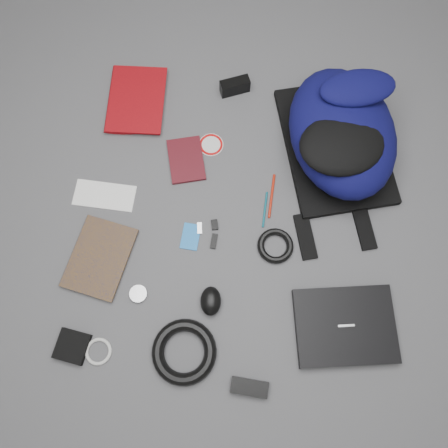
# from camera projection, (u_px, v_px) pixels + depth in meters

# --- Properties ---
(ground) EXTENTS (4.00, 4.00, 0.00)m
(ground) POSITION_uv_depth(u_px,v_px,m) (224.00, 226.00, 1.48)
(ground) COLOR #4F4F51
(ground) RESTS_ON ground
(backpack) EXTENTS (0.49, 0.61, 0.23)m
(backpack) POSITION_uv_depth(u_px,v_px,m) (342.00, 132.00, 1.46)
(backpack) COLOR #080834
(backpack) RESTS_ON ground
(laptop) EXTENTS (0.34, 0.28, 0.03)m
(laptop) POSITION_uv_depth(u_px,v_px,m) (345.00, 326.00, 1.38)
(laptop) COLOR black
(laptop) RESTS_ON ground
(textbook_red) EXTENTS (0.21, 0.28, 0.03)m
(textbook_red) POSITION_uv_depth(u_px,v_px,m) (109.00, 99.00, 1.61)
(textbook_red) COLOR maroon
(textbook_red) RESTS_ON ground
(comic_book) EXTENTS (0.24, 0.29, 0.02)m
(comic_book) POSITION_uv_depth(u_px,v_px,m) (74.00, 250.00, 1.45)
(comic_book) COLOR #98650A
(comic_book) RESTS_ON ground
(envelope) EXTENTS (0.22, 0.11, 0.00)m
(envelope) POSITION_uv_depth(u_px,v_px,m) (105.00, 195.00, 1.51)
(envelope) COLOR white
(envelope) RESTS_ON ground
(dvd_case) EXTENTS (0.16, 0.19, 0.01)m
(dvd_case) POSITION_uv_depth(u_px,v_px,m) (186.00, 160.00, 1.55)
(dvd_case) COLOR #3F0C11
(dvd_case) RESTS_ON ground
(compact_camera) EXTENTS (0.11, 0.07, 0.06)m
(compact_camera) POSITION_uv_depth(u_px,v_px,m) (235.00, 86.00, 1.61)
(compact_camera) COLOR black
(compact_camera) RESTS_ON ground
(sticker_disc) EXTENTS (0.10, 0.10, 0.00)m
(sticker_disc) POSITION_uv_depth(u_px,v_px,m) (211.00, 145.00, 1.57)
(sticker_disc) COLOR white
(sticker_disc) RESTS_ON ground
(pen_teal) EXTENTS (0.02, 0.13, 0.01)m
(pen_teal) POSITION_uv_depth(u_px,v_px,m) (265.00, 209.00, 1.50)
(pen_teal) COLOR #0B5767
(pen_teal) RESTS_ON ground
(pen_red) EXTENTS (0.02, 0.16, 0.01)m
(pen_red) POSITION_uv_depth(u_px,v_px,m) (272.00, 196.00, 1.51)
(pen_red) COLOR #B4200D
(pen_red) RESTS_ON ground
(id_badge) EXTENTS (0.07, 0.10, 0.00)m
(id_badge) POSITION_uv_depth(u_px,v_px,m) (191.00, 237.00, 1.47)
(id_badge) COLOR blue
(id_badge) RESTS_ON ground
(usb_black) EXTENTS (0.02, 0.05, 0.01)m
(usb_black) POSITION_uv_depth(u_px,v_px,m) (214.00, 241.00, 1.46)
(usb_black) COLOR black
(usb_black) RESTS_ON ground
(usb_silver) EXTENTS (0.02, 0.04, 0.01)m
(usb_silver) POSITION_uv_depth(u_px,v_px,m) (200.00, 228.00, 1.48)
(usb_silver) COLOR #B1B0B3
(usb_silver) RESTS_ON ground
(key_fob) EXTENTS (0.03, 0.04, 0.01)m
(key_fob) POSITION_uv_depth(u_px,v_px,m) (215.00, 225.00, 1.48)
(key_fob) COLOR black
(key_fob) RESTS_ON ground
(mouse) EXTENTS (0.07, 0.10, 0.05)m
(mouse) POSITION_uv_depth(u_px,v_px,m) (211.00, 301.00, 1.39)
(mouse) COLOR black
(mouse) RESTS_ON ground
(headphone_left) EXTENTS (0.06, 0.06, 0.01)m
(headphone_left) POSITION_uv_depth(u_px,v_px,m) (123.00, 249.00, 1.46)
(headphone_left) COLOR #BEBDC0
(headphone_left) RESTS_ON ground
(headphone_right) EXTENTS (0.07, 0.07, 0.01)m
(headphone_right) POSITION_uv_depth(u_px,v_px,m) (138.00, 294.00, 1.41)
(headphone_right) COLOR #ABACAE
(headphone_right) RESTS_ON ground
(cable_coil) EXTENTS (0.14, 0.14, 0.02)m
(cable_coil) POSITION_uv_depth(u_px,v_px,m) (275.00, 246.00, 1.45)
(cable_coil) COLOR black
(cable_coil) RESTS_ON ground
(power_brick) EXTENTS (0.12, 0.06, 0.03)m
(power_brick) POSITION_uv_depth(u_px,v_px,m) (249.00, 387.00, 1.32)
(power_brick) COLOR black
(power_brick) RESTS_ON ground
(power_cord_coil) EXTENTS (0.22, 0.22, 0.04)m
(power_cord_coil) POSITION_uv_depth(u_px,v_px,m) (184.00, 352.00, 1.35)
(power_cord_coil) COLOR black
(power_cord_coil) RESTS_ON ground
(pouch) EXTENTS (0.11, 0.11, 0.02)m
(pouch) POSITION_uv_depth(u_px,v_px,m) (72.00, 346.00, 1.36)
(pouch) COLOR black
(pouch) RESTS_ON ground
(white_cable_coil) EXTENTS (0.11, 0.11, 0.01)m
(white_cable_coil) POSITION_uv_depth(u_px,v_px,m) (98.00, 351.00, 1.36)
(white_cable_coil) COLOR silver
(white_cable_coil) RESTS_ON ground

